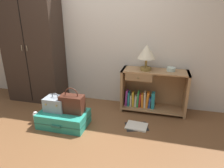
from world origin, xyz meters
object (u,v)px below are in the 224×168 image
object	(u,v)px
train_case	(56,104)
suitcase_large	(64,118)
table_lamp	(147,53)
open_book_on_floor	(137,126)
handbag	(72,104)
wardrobe	(33,46)
bottle	(36,118)
bookshelf	(151,91)
bowl	(171,69)

from	to	relation	value
train_case	suitcase_large	bearing A→B (deg)	-15.93
table_lamp	open_book_on_floor	world-z (taller)	table_lamp
table_lamp	suitcase_large	world-z (taller)	table_lamp
handbag	wardrobe	bearing A→B (deg)	145.15
train_case	bottle	bearing A→B (deg)	-166.92
bookshelf	train_case	xyz separation A→B (m)	(-1.32, -0.78, -0.03)
bowl	bottle	bearing A→B (deg)	-155.90
wardrobe	suitcase_large	size ratio (longest dim) A/B	2.87
bookshelf	bottle	world-z (taller)	bookshelf
wardrobe	handbag	distance (m)	1.45
bottle	open_book_on_floor	bearing A→B (deg)	9.98
bookshelf	open_book_on_floor	world-z (taller)	bookshelf
train_case	open_book_on_floor	size ratio (longest dim) A/B	0.79
table_lamp	handbag	distance (m)	1.36
bookshelf	table_lamp	world-z (taller)	table_lamp
wardrobe	train_case	xyz separation A→B (m)	(0.79, -0.73, -0.70)
bookshelf	train_case	bearing A→B (deg)	-149.58
train_case	bottle	distance (m)	0.41
open_book_on_floor	bowl	bearing A→B (deg)	54.44
bottle	table_lamp	bearing A→B (deg)	27.81
bookshelf	open_book_on_floor	bearing A→B (deg)	-103.73
bowl	open_book_on_floor	distance (m)	1.04
table_lamp	train_case	world-z (taller)	table_lamp
table_lamp	bottle	distance (m)	1.96
table_lamp	bottle	xyz separation A→B (m)	(-1.54, -0.81, -0.91)
wardrobe	bookshelf	xyz separation A→B (m)	(2.12, 0.05, -0.67)
handbag	open_book_on_floor	world-z (taller)	handbag
bookshelf	bowl	xyz separation A→B (m)	(0.28, 0.01, 0.40)
suitcase_large	wardrobe	bearing A→B (deg)	140.14
table_lamp	handbag	xyz separation A→B (m)	(-0.95, -0.74, -0.64)
suitcase_large	bottle	distance (m)	0.45
suitcase_large	open_book_on_floor	bearing A→B (deg)	12.19
suitcase_large	open_book_on_floor	distance (m)	1.08
wardrobe	handbag	bearing A→B (deg)	-34.85
wardrobe	open_book_on_floor	xyz separation A→B (m)	(1.97, -0.54, -1.01)
wardrobe	bookshelf	bearing A→B (deg)	1.24
wardrobe	bookshelf	distance (m)	2.22
suitcase_large	handbag	distance (m)	0.28
wardrobe	table_lamp	world-z (taller)	wardrobe
handbag	bottle	distance (m)	0.65
bookshelf	bottle	size ratio (longest dim) A/B	6.08
table_lamp	bowl	world-z (taller)	table_lamp
bookshelf	train_case	distance (m)	1.54
table_lamp	train_case	bearing A→B (deg)	-148.85
table_lamp	suitcase_large	size ratio (longest dim) A/B	0.58
table_lamp	suitcase_large	xyz separation A→B (m)	(-1.09, -0.77, -0.88)
suitcase_large	handbag	world-z (taller)	handbag
bowl	handbag	distance (m)	1.61
wardrobe	handbag	world-z (taller)	wardrobe
wardrobe	train_case	size ratio (longest dim) A/B	6.66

